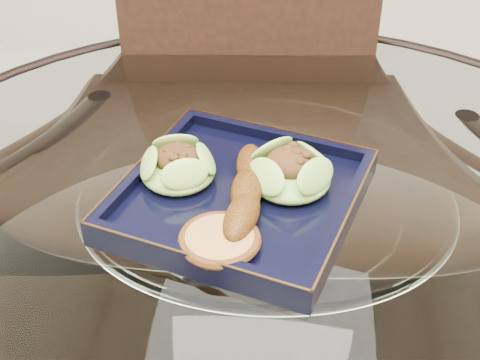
# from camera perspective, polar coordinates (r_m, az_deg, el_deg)

# --- Properties ---
(dining_table) EXTENTS (1.13, 1.13, 0.77)m
(dining_table) POSITION_cam_1_polar(r_m,az_deg,el_deg) (0.91, 1.96, -11.46)
(dining_table) COLOR white
(dining_table) RESTS_ON ground
(dining_chair) EXTENTS (0.50, 0.50, 1.06)m
(dining_chair) POSITION_cam_1_polar(r_m,az_deg,el_deg) (1.16, 0.65, 0.70)
(dining_chair) COLOR #321910
(dining_chair) RESTS_ON ground
(navy_plate) EXTENTS (0.34, 0.34, 0.02)m
(navy_plate) POSITION_cam_1_polar(r_m,az_deg,el_deg) (0.81, 0.00, -1.71)
(navy_plate) COLOR black
(navy_plate) RESTS_ON dining_table
(lettuce_wrap_left) EXTENTS (0.10, 0.10, 0.03)m
(lettuce_wrap_left) POSITION_cam_1_polar(r_m,az_deg,el_deg) (0.82, -5.31, 1.02)
(lettuce_wrap_left) COLOR olive
(lettuce_wrap_left) RESTS_ON navy_plate
(lettuce_wrap_right) EXTENTS (0.13, 0.13, 0.04)m
(lettuce_wrap_right) POSITION_cam_1_polar(r_m,az_deg,el_deg) (0.81, 4.31, 0.52)
(lettuce_wrap_right) COLOR #54972B
(lettuce_wrap_right) RESTS_ON navy_plate
(roasted_plantain) EXTENTS (0.04, 0.18, 0.03)m
(roasted_plantain) POSITION_cam_1_polar(r_m,az_deg,el_deg) (0.78, 0.59, -0.86)
(roasted_plantain) COLOR #69360B
(roasted_plantain) RESTS_ON navy_plate
(crumb_patty) EXTENTS (0.10, 0.10, 0.01)m
(crumb_patty) POSITION_cam_1_polar(r_m,az_deg,el_deg) (0.73, -1.75, -5.24)
(crumb_patty) COLOR #B9823D
(crumb_patty) RESTS_ON navy_plate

